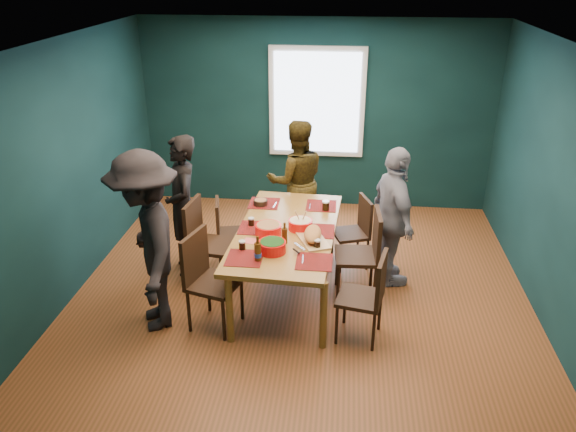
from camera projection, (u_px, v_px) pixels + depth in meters
name	position (u px, v px, depth m)	size (l,w,h in m)	color
room	(305.00, 168.00, 5.99)	(5.01, 5.01, 2.71)	brown
dining_table	(287.00, 236.00, 6.01)	(1.14, 2.10, 0.78)	olive
chair_left_far	(226.00, 228.00, 6.66)	(0.45, 0.45, 0.84)	black
chair_left_mid	(203.00, 237.00, 6.26)	(0.51, 0.51, 1.00)	black
chair_left_near	(205.00, 273.00, 5.53)	(0.57, 0.57, 1.01)	black
chair_right_far	(357.00, 227.00, 6.67)	(0.50, 0.50, 0.86)	black
chair_right_mid	(366.00, 248.00, 6.00)	(0.48, 0.48, 1.01)	black
chair_right_near	(370.00, 292.00, 5.32)	(0.49, 0.49, 0.92)	black
person_far_left	(183.00, 206.00, 6.40)	(0.61, 0.40, 1.66)	black
person_back	(296.00, 181.00, 7.22)	(0.78, 0.60, 1.60)	black
person_right	(393.00, 218.00, 6.18)	(0.95, 0.39, 1.61)	silver
person_near_left	(148.00, 243.00, 5.40)	(1.19, 0.68, 1.84)	black
bowl_salad	(268.00, 229.00, 5.86)	(0.28, 0.28, 0.12)	red
bowl_dumpling	(300.00, 224.00, 5.97)	(0.26, 0.26, 0.24)	red
bowl_herbs	(272.00, 246.00, 5.51)	(0.27, 0.27, 0.12)	red
cutting_board	(313.00, 235.00, 5.73)	(0.41, 0.62, 0.13)	tan
small_bowl	(261.00, 202.00, 6.56)	(0.16, 0.16, 0.07)	black
beer_bottle_a	(258.00, 252.00, 5.34)	(0.07, 0.07, 0.26)	#42250B
beer_bottle_b	(285.00, 235.00, 5.67)	(0.06, 0.06, 0.23)	#42250B
cola_glass_a	(242.00, 245.00, 5.56)	(0.07, 0.07, 0.10)	black
cola_glass_b	(317.00, 244.00, 5.58)	(0.07, 0.07, 0.09)	black
cola_glass_c	(326.00, 205.00, 6.41)	(0.08, 0.08, 0.12)	black
cola_glass_d	(251.00, 221.00, 6.05)	(0.07, 0.07, 0.09)	black
napkin_a	(324.00, 231.00, 5.95)	(0.16, 0.16, 0.00)	#DB5C5D
napkin_b	(250.00, 241.00, 5.74)	(0.13, 0.13, 0.00)	#DB5C5D
napkin_c	(310.00, 265.00, 5.30)	(0.14, 0.14, 0.00)	#DB5C5D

